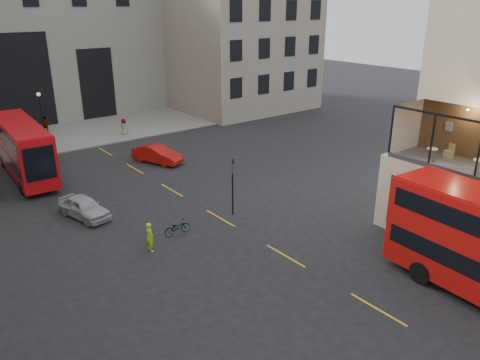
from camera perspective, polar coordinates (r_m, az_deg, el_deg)
ground at (r=23.95m, az=19.35°, el=-12.91°), size 140.00×140.00×0.00m
host_frontage at (r=28.15m, az=27.21°, el=-3.71°), size 3.00×11.00×4.50m
gateway at (r=59.35m, az=-26.88°, el=15.38°), size 35.00×10.60×18.00m
building_right at (r=62.52m, az=-1.23°, el=18.60°), size 16.60×18.60×20.00m
pavement_far at (r=50.92m, az=-23.80°, el=4.52°), size 40.00×12.00×0.12m
traffic_light_near at (r=29.40m, az=-0.92°, el=0.10°), size 0.16×0.20×3.80m
street_lamp_b at (r=46.60m, az=-22.88°, el=6.25°), size 0.36×0.36×5.33m
bus_far at (r=39.82m, az=-24.95°, el=3.71°), size 3.07×10.94×4.32m
car_a at (r=31.28m, az=-18.48°, el=-3.16°), size 2.50×4.30×1.38m
car_b at (r=40.44m, az=-10.05°, el=3.11°), size 3.15×4.76×1.48m
bicycle at (r=27.93m, az=-7.66°, el=-5.74°), size 1.67×0.65×0.86m
cyclist at (r=26.20m, az=-10.95°, el=-6.81°), size 0.42×0.63×1.70m
pedestrian_b at (r=46.34m, az=-23.50°, el=4.12°), size 1.28×1.03×1.73m
pedestrian_c at (r=53.05m, az=-22.60°, el=6.21°), size 1.11×0.72×1.76m
pedestrian_d at (r=49.62m, az=-13.98°, el=6.28°), size 0.79×0.98×1.75m
cafe_table_mid at (r=26.74m, az=27.14°, el=1.69°), size 0.62×0.62×0.78m
cafe_table_far at (r=27.89m, az=22.36°, el=3.10°), size 0.58×0.58×0.73m
cafe_chair_d at (r=28.92m, az=24.10°, el=2.95°), size 0.48×0.48×0.83m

